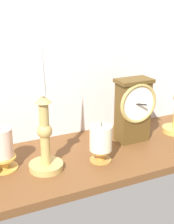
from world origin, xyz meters
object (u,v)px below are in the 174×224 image
(pillar_candle_front, at_px, (101,141))
(pillar_candle_near_clock, at_px, (2,148))
(candlestick_tall_left, at_px, (45,132))
(mantel_clock, at_px, (134,109))

(pillar_candle_front, distance_m, pillar_candle_near_clock, 0.29)
(candlestick_tall_left, distance_m, pillar_candle_front, 0.17)
(mantel_clock, relative_size, pillar_candle_near_clock, 1.59)
(candlestick_tall_left, distance_m, pillar_candle_near_clock, 0.13)
(candlestick_tall_left, bearing_deg, pillar_candle_front, -7.31)
(candlestick_tall_left, xyz_separation_m, pillar_candle_front, (0.16, -0.02, -0.05))
(pillar_candle_near_clock, bearing_deg, mantel_clock, 0.31)
(candlestick_tall_left, height_order, pillar_candle_near_clock, candlestick_tall_left)
(mantel_clock, height_order, candlestick_tall_left, candlestick_tall_left)
(mantel_clock, distance_m, candlestick_tall_left, 0.34)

